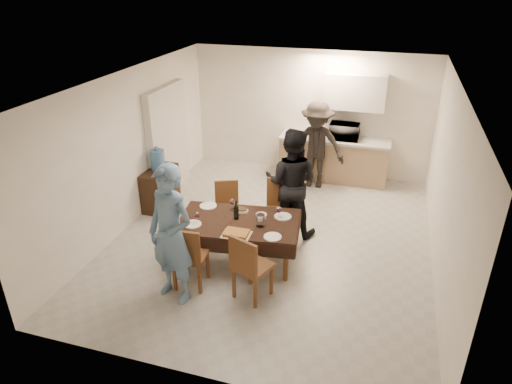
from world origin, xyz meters
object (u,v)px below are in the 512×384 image
at_px(dining_table, 238,223).
at_px(console, 161,188).
at_px(savoury_tart, 236,233).
at_px(microwave, 344,131).
at_px(person_near, 171,235).
at_px(water_pitcher, 260,220).
at_px(wine_bottle, 236,210).
at_px(water_jug, 158,160).
at_px(person_kitchen, 316,145).
at_px(person_far, 291,183).

bearing_deg(dining_table, console, 139.83).
distance_m(savoury_tart, microwave, 3.97).
distance_m(dining_table, microwave, 3.64).
height_order(savoury_tart, person_near, person_near).
relative_size(water_pitcher, microwave, 0.31).
xyz_separation_m(dining_table, wine_bottle, (-0.05, 0.05, 0.18)).
relative_size(water_jug, person_kitchen, 0.22).
height_order(dining_table, water_pitcher, water_pitcher).
xyz_separation_m(wine_bottle, water_pitcher, (0.40, -0.10, -0.06)).
bearing_deg(water_jug, person_far, -4.57).
xyz_separation_m(wine_bottle, person_near, (-0.50, -1.10, 0.12)).
bearing_deg(person_kitchen, savoury_tart, -98.75).
height_order(savoury_tart, person_far, person_far).
height_order(microwave, person_near, person_near).
distance_m(water_jug, water_pitcher, 2.65).
xyz_separation_m(microwave, person_kitchen, (-0.49, -0.45, -0.19)).
distance_m(console, microwave, 3.82).
distance_m(microwave, person_far, 2.46).
bearing_deg(dining_table, microwave, 64.70).
bearing_deg(microwave, console, 35.66).
bearing_deg(water_pitcher, person_kitchen, 84.95).
bearing_deg(console, savoury_tart, -38.50).
distance_m(microwave, person_near, 4.79).
xyz_separation_m(dining_table, person_near, (-0.55, -1.05, 0.30)).
distance_m(person_near, person_far, 2.37).
bearing_deg(water_pitcher, console, 150.52).
distance_m(wine_bottle, savoury_tart, 0.47).
distance_m(dining_table, wine_bottle, 0.19).
distance_m(water_jug, person_far, 2.51).
distance_m(console, wine_bottle, 2.29).
relative_size(water_jug, wine_bottle, 1.27).
relative_size(wine_bottle, person_kitchen, 0.17).
xyz_separation_m(water_jug, water_pitcher, (2.30, -1.30, -0.16)).
distance_m(water_jug, microwave, 3.76).
distance_m(water_jug, person_kitchen, 3.10).
bearing_deg(water_jug, microwave, 35.66).
bearing_deg(dining_table, water_pitcher, -15.63).
xyz_separation_m(dining_table, water_pitcher, (0.35, -0.05, 0.12)).
relative_size(console, water_pitcher, 4.43).
bearing_deg(microwave, person_kitchen, 42.82).
xyz_separation_m(savoury_tart, microwave, (1.00, 3.82, 0.36)).
height_order(water_jug, wine_bottle, water_jug).
xyz_separation_m(console, person_far, (2.50, -0.20, 0.54)).
bearing_deg(water_jug, savoury_tart, -38.50).
relative_size(water_pitcher, person_far, 0.10).
height_order(person_near, person_kitchen, person_near).
bearing_deg(dining_table, person_far, 54.85).
distance_m(savoury_tart, person_near, 0.97).
xyz_separation_m(water_pitcher, person_kitchen, (0.27, 3.04, 0.10)).
relative_size(dining_table, water_jug, 4.98).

